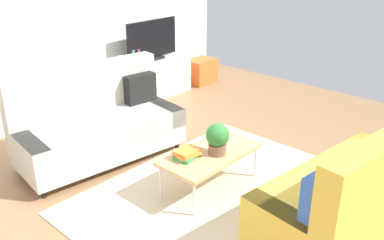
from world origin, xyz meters
The scene contains 17 objects.
ground_plane centered at (0.00, 0.00, 0.00)m, with size 7.68×7.68×0.00m, color #936B47.
wall_far centered at (0.00, 2.80, 1.45)m, with size 6.40×0.12×2.90m, color white.
area_rug centered at (-0.06, -0.30, 0.01)m, with size 2.90×2.20×0.01m, color beige.
couch_beige centered at (-0.39, 1.31, 0.44)m, with size 1.99×1.08×1.10m.
couch_green centered at (0.27, -1.52, 0.44)m, with size 1.98×1.05×1.10m.
coffee_table centered at (-0.01, -0.10, 0.39)m, with size 1.10×0.56×0.42m.
tv_console centered at (1.52, 2.46, 0.32)m, with size 1.40×0.44×0.64m, color silver.
tv centered at (1.52, 2.44, 0.95)m, with size 1.00×0.20×0.64m.
storage_trunk centered at (2.62, 2.36, 0.22)m, with size 0.52×0.40×0.44m, color orange.
potted_plant centered at (0.01, -0.18, 0.60)m, with size 0.24×0.24×0.33m.
table_book_0 centered at (-0.27, -0.01, 0.44)m, with size 0.24×0.18×0.04m, color #3F8C4C.
table_book_1 centered at (-0.27, -0.01, 0.47)m, with size 0.24×0.18×0.03m, color orange.
table_book_2 centered at (-0.27, -0.01, 0.50)m, with size 0.24×0.18×0.03m, color orange.
vase_0 centered at (0.94, 2.51, 0.72)m, with size 0.10×0.10×0.16m, color silver.
bottle_0 centered at (1.10, 2.42, 0.76)m, with size 0.06×0.06×0.24m, color #3F8C4C.
bottle_1 centered at (1.20, 2.42, 0.76)m, with size 0.05×0.05×0.23m, color purple.
bottle_2 centered at (1.30, 2.42, 0.73)m, with size 0.06×0.06×0.18m, color red.
Camera 1 is at (-3.00, -2.60, 2.45)m, focal length 39.60 mm.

